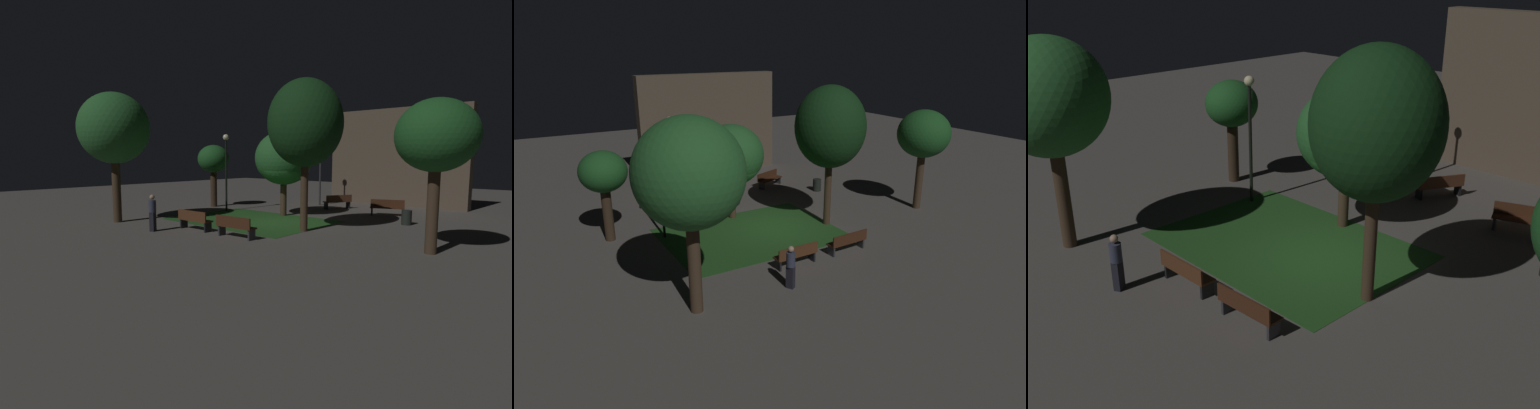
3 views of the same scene
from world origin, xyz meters
The scene contains 13 objects.
ground_plane centered at (0.00, 0.00, 0.00)m, with size 60.00×60.00×0.00m, color #56514C.
grass_lawn centered at (-1.24, -0.13, 0.01)m, with size 7.70×5.68×0.01m, color #23511E.
bench_front_left centered at (-1.27, -3.88, 0.48)m, with size 1.81×0.52×0.88m.
bench_corner centered at (1.27, -3.88, 0.48)m, with size 1.82×0.56×0.88m.
bench_back_row centered at (3.30, 6.02, 0.48)m, with size 1.85×1.09×0.88m.
bench_lawn_edge centered at (-0.20, 6.75, 0.48)m, with size 1.28×1.81×0.88m.
tree_lawn_side centered at (-6.92, 2.43, 3.00)m, with size 2.03×2.03×4.01m.
tree_left_canopy centered at (-1.02, 2.24, 3.16)m, with size 3.16×3.16×4.64m.
tree_tall_center centered at (-5.87, -4.98, 4.58)m, with size 3.41×3.41×6.34m.
tree_near_wall centered at (2.48, -0.83, 4.63)m, with size 3.23×3.23×6.53m.
lamp_post_path_center centered at (-4.76, 1.50, 3.10)m, with size 0.36×0.36×4.56m.
lamp_post_plaza_east centered at (-2.10, 7.64, 3.00)m, with size 0.36×0.36×4.40m.
pedestrian centered at (-2.42, -5.23, 0.85)m, with size 0.32×0.34×1.61m.
Camera 3 is at (10.78, -11.80, 8.23)m, focal length 42.19 mm.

